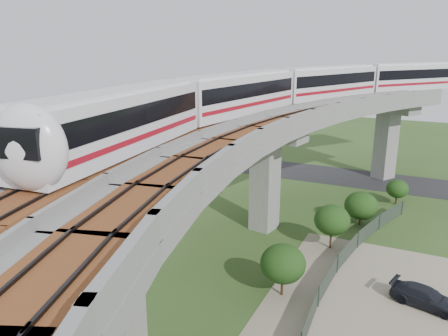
# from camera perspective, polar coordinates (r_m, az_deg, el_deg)

# --- Properties ---
(ground) EXTENTS (160.00, 160.00, 0.00)m
(ground) POSITION_cam_1_polar(r_m,az_deg,el_deg) (32.77, -2.85, -14.18)
(ground) COLOR #33481D
(ground) RESTS_ON ground
(asphalt_road) EXTENTS (60.00, 8.00, 0.03)m
(asphalt_road) POSITION_cam_1_polar(r_m,az_deg,el_deg) (58.91, 10.98, -0.56)
(asphalt_road) COLOR #232326
(asphalt_road) RESTS_ON ground
(viaduct) EXTENTS (19.58, 73.98, 11.40)m
(viaduct) POSITION_cam_1_polar(r_m,az_deg,el_deg) (27.74, 3.92, 0.47)
(viaduct) COLOR #99968E
(viaduct) RESTS_ON ground
(metro_train) EXTENTS (20.57, 59.01, 3.64)m
(metro_train) POSITION_cam_1_polar(r_m,az_deg,el_deg) (42.62, 10.38, 10.12)
(metro_train) COLOR white
(metro_train) RESTS_ON ground
(fence) EXTENTS (3.87, 38.73, 1.50)m
(fence) POSITION_cam_1_polar(r_m,az_deg,el_deg) (29.69, 14.74, -16.53)
(fence) COLOR #2D382D
(fence) RESTS_ON ground
(tree_0) EXTENTS (2.28, 2.28, 2.70)m
(tree_0) POSITION_cam_1_polar(r_m,az_deg,el_deg) (49.48, 21.71, -2.54)
(tree_0) COLOR #382314
(tree_0) RESTS_ON ground
(tree_1) EXTENTS (3.06, 3.06, 3.22)m
(tree_1) POSITION_cam_1_polar(r_m,az_deg,el_deg) (42.71, 17.46, -4.71)
(tree_1) COLOR #382314
(tree_1) RESTS_ON ground
(tree_2) EXTENTS (2.93, 2.93, 3.78)m
(tree_2) POSITION_cam_1_polar(r_m,az_deg,el_deg) (37.04, 13.93, -6.61)
(tree_2) COLOR #382314
(tree_2) RESTS_ON ground
(tree_3) EXTENTS (3.05, 3.05, 3.67)m
(tree_3) POSITION_cam_1_polar(r_m,az_deg,el_deg) (29.90, 7.71, -12.27)
(tree_3) COLOR #382314
(tree_3) RESTS_ON ground
(car_dark) EXTENTS (4.66, 2.82, 1.26)m
(car_dark) POSITION_cam_1_polar(r_m,az_deg,el_deg) (32.14, 24.83, -15.05)
(car_dark) COLOR black
(car_dark) RESTS_ON dirt_lot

